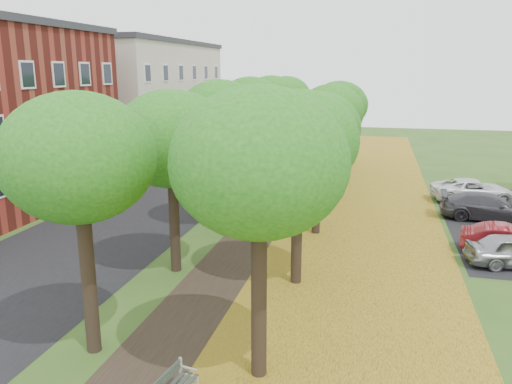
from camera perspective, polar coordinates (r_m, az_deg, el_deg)
The scene contains 10 objects.
ground at distance 14.62m, azimuth -10.18°, elevation -18.40°, with size 120.00×120.00×0.00m, color #2D4C19.
street_asphalt at distance 30.18m, azimuth -11.84°, elevation -1.37°, with size 8.00×70.00×0.01m, color black.
footpath at distance 27.85m, azimuth 2.26°, elevation -2.35°, with size 3.20×70.00×0.01m, color black.
leaf_verge at distance 27.35m, azimuth 12.59°, elevation -2.98°, with size 7.50×70.00×0.01m, color #B39621.
tree_row_west at distance 27.40m, azimuth -2.20°, elevation 8.43°, with size 4.04×34.04×6.94m.
tree_row_east at distance 26.50m, azimuth 7.94°, elevation 8.13°, with size 4.04×34.04×6.94m.
building_cream at distance 49.59m, azimuth -13.23°, elevation 10.49°, with size 10.30×20.30×10.40m.
car_red at distance 24.01m, azimuth 26.92°, elevation -4.97°, with size 1.35×3.86×1.27m, color maroon.
car_grey at distance 29.07m, azimuth 25.02°, elevation -1.55°, with size 1.96×4.83×1.40m, color #37363C.
car_white at distance 32.81m, azimuth 23.60°, elevation 0.18°, with size 2.25×4.87×1.35m, color white.
Camera 1 is at (5.26, -11.24, 7.73)m, focal length 35.00 mm.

